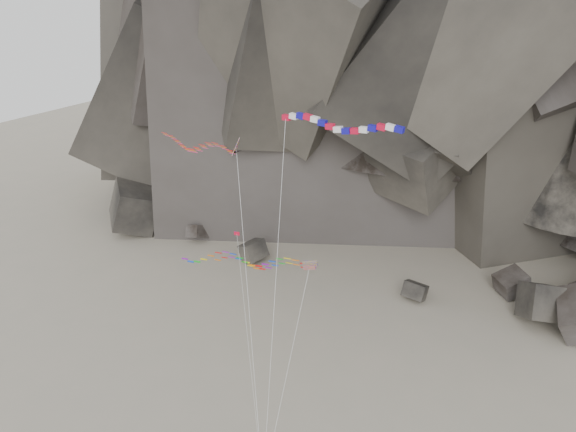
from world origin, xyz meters
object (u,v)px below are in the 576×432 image
at_px(banner_kite, 338,127).
at_px(delta_kite, 194,144).
at_px(parafoil_kite, 240,259).
at_px(pennant_kite, 243,291).

bearing_deg(banner_kite, delta_kite, -170.61).
xyz_separation_m(banner_kite, parafoil_kite, (-9.73, 1.79, -13.69)).
xyz_separation_m(parafoil_kite, pennant_kite, (1.86, -2.97, -1.31)).
bearing_deg(delta_kite, banner_kite, -12.38).
relative_size(delta_kite, pennant_kite, 1.54).
height_order(delta_kite, banner_kite, banner_kite).
relative_size(delta_kite, banner_kite, 0.93).
bearing_deg(delta_kite, parafoil_kite, 24.83).
bearing_deg(delta_kite, pennant_kite, -23.62).
distance_m(banner_kite, parafoil_kite, 16.90).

